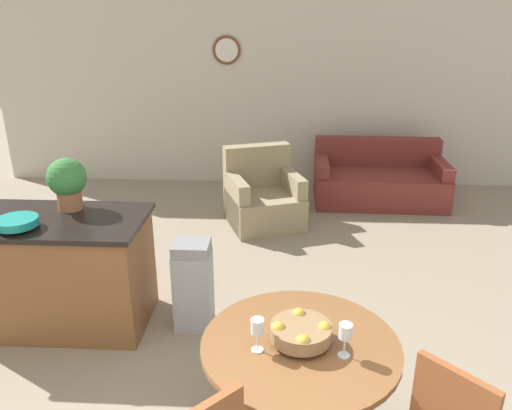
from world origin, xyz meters
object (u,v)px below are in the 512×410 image
teal_bowl (17,222)px  armchair (263,199)px  wine_glass_right (346,333)px  couch (378,181)px  dining_table (299,370)px  fruit_bowl (301,331)px  trash_bin (193,285)px  wine_glass_left (257,328)px  kitchen_island (63,271)px  potted_plant (67,181)px

teal_bowl → armchair: 3.03m
teal_bowl → armchair: teal_bowl is taller
wine_glass_right → couch: (0.99, 4.42, -0.64)m
dining_table → fruit_bowl: 0.25m
trash_bin → fruit_bowl: bearing=-57.2°
dining_table → wine_glass_left: wine_glass_left is taller
fruit_bowl → trash_bin: bearing=122.8°
wine_glass_right → kitchen_island: wine_glass_right is taller
fruit_bowl → couch: fruit_bowl is taller
teal_bowl → potted_plant: 0.51m
dining_table → fruit_bowl: size_ratio=3.26×
fruit_bowl → armchair: armchair is taller
wine_glass_left → armchair: wine_glass_left is taller
wine_glass_left → wine_glass_right: (0.44, -0.02, 0.00)m
kitchen_island → couch: (3.07, 3.08, -0.19)m
wine_glass_left → trash_bin: wine_glass_left is taller
trash_bin → couch: size_ratio=0.43×
fruit_bowl → armchair: bearing=95.6°
wine_glass_right → kitchen_island: (-2.08, 1.35, -0.45)m
fruit_bowl → trash_bin: fruit_bowl is taller
kitchen_island → teal_bowl: bearing=-132.1°
teal_bowl → couch: 4.68m
potted_plant → couch: potted_plant is taller
kitchen_island → armchair: size_ratio=1.32×
trash_bin → armchair: size_ratio=0.72×
wine_glass_right → teal_bowl: size_ratio=0.62×
wine_glass_left → kitchen_island: bearing=141.0°
kitchen_island → armchair: kitchen_island is taller
kitchen_island → potted_plant: size_ratio=3.26×
wine_glass_left → armchair: size_ratio=0.18×
wine_glass_right → trash_bin: bearing=127.2°
wine_glass_left → couch: size_ratio=0.11×
wine_glass_left → teal_bowl: 2.14m
armchair → trash_bin: bearing=-121.9°
teal_bowl → potted_plant: potted_plant is taller
armchair → fruit_bowl: bearing=-104.1°
couch → armchair: (-1.54, -0.88, 0.03)m
potted_plant → trash_bin: bearing=-11.1°
wine_glass_left → wine_glass_right: 0.44m
dining_table → teal_bowl: teal_bowl is taller
dining_table → trash_bin: 1.51m
fruit_bowl → kitchen_island: size_ratio=0.24×
kitchen_island → trash_bin: bearing=0.3°
trash_bin → armchair: armchair is taller
dining_table → teal_bowl: 2.33m
fruit_bowl → potted_plant: bearing=141.3°
fruit_bowl → armchair: size_ratio=0.31×
fruit_bowl → kitchen_island: bearing=146.1°
dining_table → armchair: bearing=95.6°
fruit_bowl → couch: 4.53m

